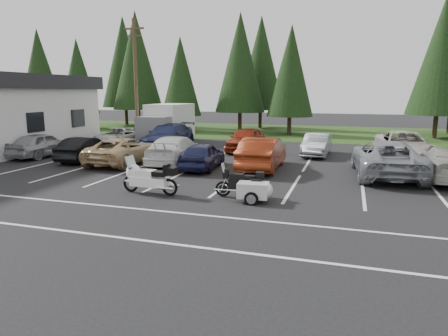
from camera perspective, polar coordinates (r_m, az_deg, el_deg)
ground at (r=16.11m, az=-2.10°, el=-2.85°), size 120.00×120.00×0.00m
grass_strip at (r=39.28m, az=9.77°, el=5.10°), size 80.00×16.00×0.01m
lake_water at (r=69.85m, az=16.60°, el=7.24°), size 70.00×50.00×0.02m
utility_pole at (r=30.81m, az=-12.48°, el=12.22°), size 1.60×0.26×9.00m
box_truck at (r=30.39m, az=-8.47°, el=6.25°), size 2.40×5.60×2.90m
stall_markings at (r=17.96m, az=0.04°, el=-1.41°), size 32.00×16.00×0.01m
conifer_0 at (r=50.00m, az=-24.85°, el=12.62°), size 4.58×4.58×10.66m
conifer_1 at (r=45.15m, az=-20.12°, el=12.18°), size 3.96×3.96×9.22m
conifer_2 at (r=43.26m, az=-12.39°, el=14.74°), size 5.10×5.10×11.89m
conifer_3 at (r=39.46m, az=-6.20°, el=12.88°), size 3.87×3.87×9.02m
conifer_4 at (r=39.11m, az=2.34°, el=14.80°), size 4.80×4.80×11.17m
conifer_5 at (r=36.77m, az=9.53°, el=13.51°), size 4.14×4.14×9.63m
conifer_6 at (r=37.56m, az=28.71°, el=13.96°), size 4.93×4.93×11.48m
conifer_back_a at (r=48.91m, az=-14.08°, el=14.47°), size 5.28×5.28×12.30m
conifer_back_b at (r=43.35m, az=5.31°, el=14.69°), size 4.97×4.97×11.58m
car_near_0 at (r=26.08m, az=-24.58°, el=3.06°), size 1.78×4.31×1.46m
car_near_1 at (r=23.72m, az=-19.21°, el=2.61°), size 1.79×4.16×1.33m
car_near_2 at (r=22.15m, az=-14.16°, el=2.45°), size 2.51×5.18×1.42m
car_near_3 at (r=21.46m, az=-6.89°, el=2.56°), size 2.59×5.38×1.51m
car_near_4 at (r=20.04m, az=-3.07°, el=1.80°), size 1.84×4.03×1.34m
car_near_5 at (r=19.99m, az=5.51°, el=2.13°), size 1.79×4.91×1.61m
car_near_6 at (r=19.66m, az=22.21°, el=1.30°), size 3.16×6.13×1.65m
car_near_7 at (r=19.85m, az=29.23°, el=0.54°), size 2.24×5.15×1.47m
car_far_0 at (r=29.07m, az=-14.91°, el=4.28°), size 2.63×5.06×1.36m
car_far_1 at (r=27.79m, az=-8.00°, el=4.54°), size 2.54×5.76×1.64m
car_far_2 at (r=26.04m, az=3.15°, el=4.11°), size 1.92×4.57×1.54m
car_far_3 at (r=24.85m, az=13.13°, el=3.27°), size 1.61×4.11×1.33m
car_far_4 at (r=25.07m, az=24.27°, el=2.97°), size 3.04×5.92×1.60m
touring_motorcycle at (r=15.28m, az=-10.60°, el=-1.04°), size 2.62×0.94×1.43m
cargo_trailer at (r=14.01m, az=4.17°, el=-3.46°), size 1.61×1.00×0.71m
adventure_motorcycle at (r=14.55m, az=2.39°, el=-1.79°), size 2.15×0.94×1.27m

